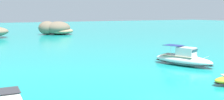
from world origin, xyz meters
TOP-DOWN VIEW (x-y plane):
  - ground_plane at (0.00, 0.00)m, footprint 400.00×400.00m
  - islet_small at (13.20, 76.18)m, footprint 14.24×13.90m
  - motorboat_white at (13.18, 11.17)m, footprint 5.95×9.65m

SIDE VIEW (x-z plane):
  - ground_plane at x=0.00m, z-range 0.00..0.00m
  - motorboat_white at x=13.18m, z-range -0.53..2.38m
  - islet_small at x=13.20m, z-range -0.42..4.33m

